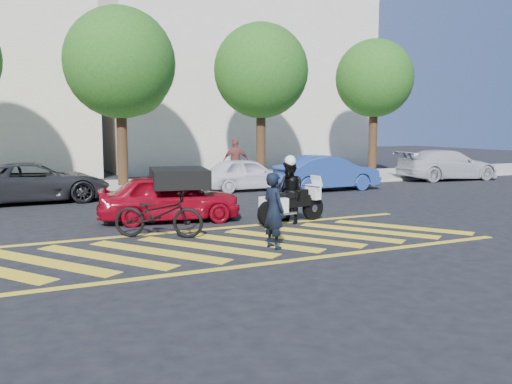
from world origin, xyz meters
name	(u,v)px	position (x,y,z in m)	size (l,w,h in m)	color
ground	(231,244)	(0.00, 0.00, 0.00)	(90.00, 90.00, 0.00)	black
sidewalk	(124,187)	(0.00, 12.00, 0.07)	(60.00, 5.00, 0.15)	#9E998E
crosswalk	(229,244)	(-0.04, 0.00, 0.00)	(12.33, 4.00, 0.01)	yellow
building_right	(235,81)	(9.00, 21.00, 5.50)	(16.00, 8.00, 11.00)	beige
tree_center	(123,67)	(0.13, 12.06, 5.10)	(4.60, 4.60, 7.56)	black
tree_right	(263,75)	(6.63, 12.06, 5.05)	(4.40, 4.40, 7.41)	black
tree_far_right	(376,81)	(13.13, 12.06, 4.94)	(4.00, 4.00, 7.10)	black
officer_bike	(274,210)	(0.72, -0.75, 0.84)	(0.61, 0.40, 1.68)	black
bicycle	(159,214)	(-1.27, 1.45, 0.57)	(0.75, 2.17, 1.14)	black
police_motorcycle	(291,203)	(2.53, 1.79, 0.55)	(2.27, 0.94, 1.01)	black
officer_moto	(290,192)	(2.51, 1.80, 0.87)	(0.84, 0.66, 1.73)	black
red_convertible	(170,197)	(-0.41, 3.50, 0.67)	(1.59, 3.95, 1.35)	maroon
parked_mid_left	(35,182)	(-3.62, 9.20, 0.70)	(2.33, 5.04, 1.40)	black
parked_mid_right	(246,174)	(4.50, 9.20, 0.68)	(1.60, 3.98, 1.36)	silver
parked_right	(327,173)	(7.53, 7.80, 0.73)	(1.54, 4.43, 1.46)	navy
parked_far_right	(447,165)	(15.30, 9.03, 0.74)	(2.08, 5.11, 1.48)	#AFB1B8
pedestrian_right	(236,161)	(4.63, 10.62, 1.13)	(1.14, 0.48, 1.95)	brown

